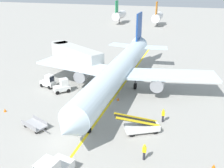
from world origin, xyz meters
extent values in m
plane|color=#9E9B93|center=(0.00, 0.00, 0.00)|extent=(300.00, 300.00, 0.00)
cube|color=yellow|center=(1.49, 5.00, 0.00)|extent=(0.58, 80.00, 0.01)
cylinder|color=silver|center=(1.49, 13.91, 3.45)|extent=(3.40, 30.01, 3.30)
cone|color=silver|center=(1.54, -2.29, 3.45)|extent=(3.24, 2.41, 3.23)
cone|color=silver|center=(1.43, 30.31, 3.85)|extent=(3.14, 2.81, 3.14)
cube|color=silver|center=(8.97, 15.44, 3.05)|extent=(13.64, 7.05, 0.36)
cylinder|color=gray|center=(7.33, 14.43, 2.05)|extent=(1.91, 3.21, 1.90)
cube|color=silver|center=(-6.01, 15.38, 3.05)|extent=(13.63, 6.97, 0.36)
cylinder|color=gray|center=(-4.37, 14.39, 2.05)|extent=(1.91, 3.21, 1.90)
cube|color=navy|center=(1.44, 27.91, 7.50)|extent=(0.29, 4.00, 5.20)
cube|color=silver|center=(4.44, 27.52, 3.85)|extent=(5.46, 2.92, 0.24)
cube|color=silver|center=(-1.56, 27.50, 3.85)|extent=(5.45, 2.89, 0.24)
cylinder|color=#4C4C51|center=(1.53, 2.41, 1.56)|extent=(0.20, 0.20, 3.12)
cylinder|color=black|center=(1.53, 2.41, 0.28)|extent=(0.35, 0.56, 0.56)
cylinder|color=#4C4C51|center=(3.68, 15.92, 1.56)|extent=(0.20, 0.20, 3.12)
cylinder|color=black|center=(3.68, 15.92, 0.48)|extent=(0.35, 0.96, 0.96)
cylinder|color=#4C4C51|center=(-0.72, 15.90, 1.56)|extent=(0.20, 0.20, 3.12)
cylinder|color=black|center=(-0.72, 15.90, 0.48)|extent=(0.35, 0.96, 0.96)
cube|color=black|center=(1.54, -0.29, 3.80)|extent=(2.81, 1.01, 0.60)
cube|color=beige|center=(-7.71, 19.45, 3.60)|extent=(11.62, 8.42, 2.50)
cylinder|color=beige|center=(-12.59, 22.40, 3.60)|extent=(3.20, 3.20, 2.50)
cylinder|color=#59595B|center=(-6.16, 18.52, 1.18)|extent=(0.56, 0.56, 2.35)
cube|color=#333338|center=(-6.16, 18.52, 0.25)|extent=(1.80, 1.40, 0.50)
cube|color=silver|center=(1.26, -5.66, 1.65)|extent=(1.79, 1.87, 1.10)
cylinder|color=black|center=(0.81, -3.65, 0.30)|extent=(0.33, 0.63, 0.60)
cube|color=silver|center=(-6.59, 11.28, 0.65)|extent=(2.63, 2.61, 0.70)
cube|color=silver|center=(-6.28, 11.57, 1.55)|extent=(1.50, 1.50, 1.10)
cube|color=black|center=(-5.92, 11.93, 1.55)|extent=(0.74, 0.75, 0.77)
cylinder|color=black|center=(-6.37, 12.26, 0.30)|extent=(0.58, 0.58, 0.60)
cylinder|color=black|center=(-5.60, 11.47, 0.30)|extent=(0.58, 0.58, 0.60)
cylinder|color=black|center=(-7.57, 11.09, 0.30)|extent=(0.58, 0.58, 0.60)
cylinder|color=black|center=(-6.80, 10.30, 0.30)|extent=(0.58, 0.58, 0.60)
cube|color=silver|center=(-9.62, 12.43, 0.65)|extent=(2.64, 1.82, 0.70)
cube|color=silver|center=(-9.21, 12.33, 1.55)|extent=(1.29, 1.26, 1.10)
cube|color=black|center=(-8.71, 12.21, 1.55)|extent=(0.30, 0.97, 0.77)
cylinder|color=black|center=(-8.68, 12.77, 0.30)|extent=(0.63, 0.35, 0.60)
cylinder|color=black|center=(-8.93, 11.69, 0.30)|extent=(0.63, 0.35, 0.60)
cylinder|color=black|center=(-10.31, 13.16, 0.30)|extent=(0.63, 0.35, 0.60)
cylinder|color=black|center=(-10.57, 12.09, 0.30)|extent=(0.63, 0.35, 0.60)
cube|color=silver|center=(7.09, 4.28, 0.60)|extent=(4.05, 3.17, 0.60)
cylinder|color=black|center=(6.24, 3.07, 0.30)|extent=(0.63, 0.49, 0.60)
cylinder|color=black|center=(5.62, 4.18, 0.30)|extent=(0.63, 0.49, 0.60)
cylinder|color=black|center=(8.56, 4.37, 0.30)|extent=(0.63, 0.49, 0.60)
cylinder|color=black|center=(7.94, 5.48, 0.30)|extent=(0.63, 0.49, 0.60)
cube|color=black|center=(6.57, 3.98, 1.55)|extent=(4.80, 3.23, 1.76)
cube|color=yellow|center=(6.79, 3.59, 1.67)|extent=(4.42, 2.52, 1.84)
cube|color=yellow|center=(6.35, 4.38, 1.67)|extent=(4.42, 2.52, 1.84)
cube|color=#A5A5A8|center=(-4.73, 1.35, 0.44)|extent=(3.16, 2.43, 0.16)
cube|color=#4C4C51|center=(-3.01, 0.67, 0.42)|extent=(0.87, 0.41, 0.08)
cylinder|color=#4C4C51|center=(-2.59, 0.50, 0.42)|extent=(0.12, 0.12, 0.05)
cube|color=gray|center=(-4.45, 2.05, 0.69)|extent=(2.63, 1.09, 0.50)
cube|color=gray|center=(-5.00, 0.65, 0.69)|extent=(2.63, 1.09, 0.50)
cylinder|color=black|center=(-3.53, 1.52, 0.18)|extent=(0.38, 0.24, 0.36)
cylinder|color=black|center=(-3.97, 0.40, 0.18)|extent=(0.38, 0.24, 0.36)
cylinder|color=black|center=(-5.48, 2.29, 0.18)|extent=(0.38, 0.24, 0.36)
cylinder|color=black|center=(-5.92, 1.18, 0.18)|extent=(0.38, 0.24, 0.36)
cylinder|color=#26262D|center=(8.21, -0.25, 0.42)|extent=(0.24, 0.24, 0.85)
cube|color=yellow|center=(8.21, -0.25, 1.13)|extent=(0.36, 0.22, 0.56)
sphere|color=beige|center=(8.21, -0.25, 1.52)|extent=(0.20, 0.20, 0.20)
sphere|color=yellow|center=(8.21, -0.25, 1.58)|extent=(0.24, 0.24, 0.24)
cylinder|color=#26262D|center=(9.03, 7.21, 0.42)|extent=(0.24, 0.24, 0.85)
cube|color=yellow|center=(9.03, 7.21, 1.13)|extent=(0.36, 0.22, 0.56)
sphere|color=beige|center=(9.03, 7.21, 1.52)|extent=(0.20, 0.20, 0.20)
sphere|color=yellow|center=(9.03, 7.21, 1.58)|extent=(0.24, 0.24, 0.24)
cone|color=orange|center=(-10.65, 3.57, 0.22)|extent=(0.36, 0.36, 0.44)
cone|color=orange|center=(7.07, 18.14, 0.22)|extent=(0.36, 0.36, 0.44)
cone|color=orange|center=(2.29, 11.22, 0.22)|extent=(0.36, 0.36, 0.44)
cone|color=orange|center=(-5.62, 19.36, 0.22)|extent=(0.36, 0.36, 0.44)
cone|color=orange|center=(14.44, 0.48, 0.22)|extent=(0.36, 0.36, 0.44)
cylinder|color=silver|center=(-16.64, 77.05, 3.10)|extent=(3.00, 10.00, 3.00)
cylinder|color=#3F3F3F|center=(-16.64, 77.05, 0.80)|extent=(0.30, 0.30, 1.60)
cube|color=#198C4C|center=(-16.64, 73.55, 6.60)|extent=(0.24, 3.20, 4.40)
cylinder|color=silver|center=(-1.80, 76.31, 3.10)|extent=(3.00, 10.00, 3.00)
cylinder|color=#3F3F3F|center=(-1.80, 76.31, 0.80)|extent=(0.30, 0.30, 1.60)
cube|color=orange|center=(-1.80, 72.81, 6.60)|extent=(0.24, 3.20, 4.40)
camera|label=1|loc=(11.22, -19.58, 15.72)|focal=40.47mm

